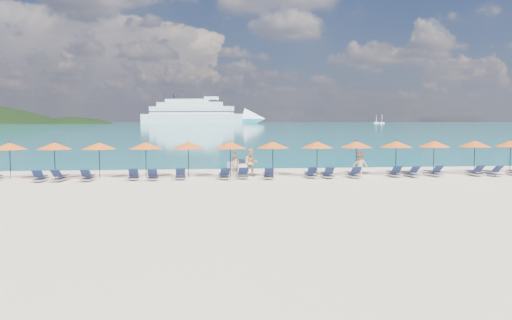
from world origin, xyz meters
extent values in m
plane|color=beige|center=(0.00, 0.00, 0.00)|extent=(1400.00, 1400.00, 0.00)
cube|color=#1FA9B2|center=(0.00, 660.00, 0.01)|extent=(1600.00, 1300.00, 0.01)
ellipsoid|color=black|center=(-150.00, 560.00, -35.00)|extent=(162.00, 126.00, 85.50)
cube|color=white|center=(-13.28, 550.49, 5.46)|extent=(121.02, 57.30, 10.92)
cone|color=white|center=(55.36, 528.59, 5.46)|extent=(30.18, 30.18, 24.01)
cube|color=white|center=(-15.36, 551.15, 15.28)|extent=(97.15, 46.88, 8.73)
cube|color=white|center=(-17.44, 551.82, 21.83)|extent=(75.90, 38.23, 5.46)
cube|color=white|center=(-19.52, 552.48, 26.20)|extent=(52.02, 27.81, 3.82)
cube|color=black|center=(-15.36, 551.15, 13.64)|extent=(98.36, 47.45, 0.98)
cube|color=black|center=(-15.36, 551.15, 17.46)|extent=(95.94, 46.30, 0.98)
cylinder|color=black|center=(-33.87, 557.06, 30.56)|extent=(4.80, 4.80, 6.00)
cube|color=white|center=(200.65, 524.71, 0.75)|extent=(5.66, 1.89, 1.51)
cylinder|color=white|center=(200.65, 524.71, 5.66)|extent=(0.34, 0.34, 9.43)
cube|color=white|center=(220.93, 599.82, 0.82)|extent=(6.13, 2.04, 1.63)
cylinder|color=white|center=(220.93, 599.82, 6.13)|extent=(0.37, 0.37, 10.22)
cube|color=silver|center=(-0.67, 8.83, 0.28)|extent=(1.51, 2.39, 0.51)
cube|color=black|center=(-0.61, 8.65, 0.65)|extent=(0.74, 1.03, 0.33)
cylinder|color=black|center=(-0.85, 9.36, 0.79)|extent=(0.50, 0.22, 0.06)
imported|color=tan|center=(-1.14, 4.53, 0.79)|extent=(0.68, 0.66, 1.58)
imported|color=tan|center=(-0.13, 4.65, 0.90)|extent=(0.92, 0.60, 1.79)
imported|color=tan|center=(7.00, 4.74, 0.76)|extent=(1.05, 0.63, 1.52)
cylinder|color=black|center=(-14.82, 4.94, 1.10)|extent=(0.05, 0.05, 2.20)
cone|color=#E45617|center=(-14.82, 4.94, 2.02)|extent=(2.10, 2.10, 0.42)
sphere|color=black|center=(-14.82, 4.94, 2.24)|extent=(0.08, 0.08, 0.08)
cylinder|color=black|center=(-12.21, 4.95, 1.10)|extent=(0.05, 0.05, 2.20)
cone|color=#E45617|center=(-12.21, 4.95, 2.02)|extent=(2.10, 2.10, 0.42)
sphere|color=black|center=(-12.21, 4.95, 2.24)|extent=(0.08, 0.08, 0.08)
cylinder|color=black|center=(-9.50, 4.75, 1.10)|extent=(0.05, 0.05, 2.20)
cone|color=#E45617|center=(-9.50, 4.75, 2.02)|extent=(2.10, 2.10, 0.42)
sphere|color=black|center=(-9.50, 4.75, 2.24)|extent=(0.08, 0.08, 0.08)
cylinder|color=black|center=(-6.70, 4.87, 1.10)|extent=(0.05, 0.05, 2.20)
cone|color=#E45617|center=(-6.70, 4.87, 2.02)|extent=(2.10, 2.10, 0.42)
sphere|color=black|center=(-6.70, 4.87, 2.24)|extent=(0.08, 0.08, 0.08)
cylinder|color=black|center=(-4.07, 4.83, 1.10)|extent=(0.05, 0.05, 2.20)
cone|color=#E45617|center=(-4.07, 4.83, 2.02)|extent=(2.10, 2.10, 0.42)
sphere|color=black|center=(-4.07, 4.83, 2.24)|extent=(0.08, 0.08, 0.08)
cylinder|color=black|center=(-1.45, 4.68, 1.10)|extent=(0.05, 0.05, 2.20)
cone|color=#E45617|center=(-1.45, 4.68, 2.02)|extent=(2.10, 2.10, 0.42)
sphere|color=black|center=(-1.45, 4.68, 2.24)|extent=(0.08, 0.08, 0.08)
cylinder|color=black|center=(1.29, 4.88, 1.10)|extent=(0.05, 0.05, 2.20)
cone|color=#E45617|center=(1.29, 4.88, 2.02)|extent=(2.10, 2.10, 0.42)
sphere|color=black|center=(1.29, 4.88, 2.24)|extent=(0.08, 0.08, 0.08)
cylinder|color=black|center=(4.12, 4.66, 1.10)|extent=(0.05, 0.05, 2.20)
cone|color=#E45617|center=(4.12, 4.66, 2.02)|extent=(2.10, 2.10, 0.42)
sphere|color=black|center=(4.12, 4.66, 2.24)|extent=(0.08, 0.08, 0.08)
cylinder|color=black|center=(6.75, 4.78, 1.10)|extent=(0.05, 0.05, 2.20)
cone|color=#E45617|center=(6.75, 4.78, 2.02)|extent=(2.10, 2.10, 0.42)
sphere|color=black|center=(6.75, 4.78, 2.24)|extent=(0.08, 0.08, 0.08)
cylinder|color=black|center=(9.45, 4.85, 1.10)|extent=(0.05, 0.05, 2.20)
cone|color=#E45617|center=(9.45, 4.85, 2.02)|extent=(2.10, 2.10, 0.42)
sphere|color=black|center=(9.45, 4.85, 2.24)|extent=(0.08, 0.08, 0.08)
cylinder|color=black|center=(12.06, 4.85, 1.10)|extent=(0.05, 0.05, 2.20)
cone|color=#E45617|center=(12.06, 4.85, 2.02)|extent=(2.10, 2.10, 0.42)
sphere|color=black|center=(12.06, 4.85, 2.24)|extent=(0.08, 0.08, 0.08)
cylinder|color=black|center=(14.88, 4.81, 1.10)|extent=(0.05, 0.05, 2.20)
cone|color=#E45617|center=(14.88, 4.81, 2.02)|extent=(2.10, 2.10, 0.42)
sphere|color=black|center=(14.88, 4.81, 2.24)|extent=(0.08, 0.08, 0.08)
cylinder|color=black|center=(17.43, 4.81, 1.10)|extent=(0.05, 0.05, 2.20)
cone|color=#E45617|center=(17.43, 4.81, 2.02)|extent=(2.10, 2.10, 0.42)
sphere|color=black|center=(17.43, 4.81, 2.24)|extent=(0.08, 0.08, 0.08)
cube|color=silver|center=(-12.65, 3.53, 0.14)|extent=(0.71, 1.73, 0.06)
cube|color=#172145|center=(-12.66, 3.78, 0.30)|extent=(0.61, 1.13, 0.04)
cube|color=#172145|center=(-12.62, 2.99, 0.55)|extent=(0.58, 0.57, 0.43)
cube|color=silver|center=(-11.56, 3.60, 0.14)|extent=(0.78, 1.75, 0.06)
cube|color=#172145|center=(-11.53, 3.85, 0.30)|extent=(0.65, 1.15, 0.04)
cube|color=#172145|center=(-11.61, 3.06, 0.55)|extent=(0.60, 0.59, 0.43)
cube|color=silver|center=(-9.94, 3.55, 0.14)|extent=(0.66, 1.71, 0.06)
cube|color=#172145|center=(-9.93, 3.80, 0.30)|extent=(0.57, 1.11, 0.04)
cube|color=#172145|center=(-9.95, 3.01, 0.55)|extent=(0.56, 0.55, 0.43)
cube|color=silver|center=(-7.30, 3.79, 0.14)|extent=(0.75, 1.74, 0.06)
cube|color=#172145|center=(-7.32, 4.04, 0.30)|extent=(0.63, 1.14, 0.04)
cube|color=#172145|center=(-7.26, 3.25, 0.55)|extent=(0.59, 0.58, 0.43)
cube|color=silver|center=(-6.15, 3.57, 0.14)|extent=(0.69, 1.72, 0.06)
cube|color=#172145|center=(-6.16, 3.82, 0.30)|extent=(0.59, 1.12, 0.04)
cube|color=#172145|center=(-6.13, 3.02, 0.55)|extent=(0.57, 0.56, 0.43)
cube|color=silver|center=(-4.53, 3.77, 0.14)|extent=(0.71, 1.73, 0.06)
cube|color=#172145|center=(-4.55, 4.02, 0.30)|extent=(0.61, 1.13, 0.04)
cube|color=#172145|center=(-4.50, 3.22, 0.55)|extent=(0.58, 0.57, 0.43)
cube|color=silver|center=(-1.88, 3.59, 0.14)|extent=(0.72, 1.74, 0.06)
cube|color=#172145|center=(-1.90, 3.84, 0.30)|extent=(0.62, 1.13, 0.04)
cube|color=#172145|center=(-1.85, 3.04, 0.55)|extent=(0.58, 0.57, 0.43)
cube|color=silver|center=(-0.74, 3.76, 0.14)|extent=(0.63, 1.71, 0.06)
cube|color=#172145|center=(-0.74, 4.01, 0.30)|extent=(0.56, 1.10, 0.04)
cube|color=#172145|center=(-0.74, 3.21, 0.55)|extent=(0.55, 0.54, 0.43)
cube|color=silver|center=(0.83, 3.46, 0.14)|extent=(0.76, 1.75, 0.06)
cube|color=#172145|center=(0.85, 3.70, 0.30)|extent=(0.64, 1.14, 0.04)
cube|color=#172145|center=(0.78, 2.91, 0.55)|extent=(0.59, 0.58, 0.43)
cube|color=silver|center=(3.51, 3.78, 0.14)|extent=(0.67, 1.72, 0.06)
cube|color=#172145|center=(3.52, 4.03, 0.30)|extent=(0.58, 1.11, 0.04)
cube|color=#172145|center=(3.50, 3.23, 0.55)|extent=(0.56, 0.55, 0.43)
cube|color=silver|center=(4.52, 3.55, 0.14)|extent=(0.67, 1.72, 0.06)
cube|color=#172145|center=(4.53, 3.80, 0.30)|extent=(0.58, 1.12, 0.04)
cube|color=#172145|center=(4.51, 3.00, 0.55)|extent=(0.57, 0.55, 0.43)
cube|color=silver|center=(6.17, 3.45, 0.14)|extent=(0.63, 1.70, 0.06)
cube|color=#172145|center=(6.17, 3.70, 0.30)|extent=(0.55, 1.10, 0.04)
cube|color=#172145|center=(6.17, 2.90, 0.55)|extent=(0.55, 0.54, 0.43)
cube|color=silver|center=(8.92, 3.78, 0.14)|extent=(0.74, 1.74, 0.06)
cube|color=#172145|center=(8.94, 4.02, 0.30)|extent=(0.63, 1.14, 0.04)
cube|color=#172145|center=(8.88, 3.23, 0.55)|extent=(0.59, 0.57, 0.43)
cube|color=silver|center=(9.95, 3.63, 0.14)|extent=(0.77, 1.75, 0.06)
cube|color=#172145|center=(9.93, 3.87, 0.30)|extent=(0.65, 1.15, 0.04)
cube|color=#172145|center=(10.00, 3.08, 0.55)|extent=(0.60, 0.59, 0.43)
cube|color=silver|center=(11.54, 3.76, 0.14)|extent=(0.74, 1.74, 0.06)
cube|color=#172145|center=(11.52, 4.01, 0.30)|extent=(0.62, 1.14, 0.04)
cube|color=#172145|center=(11.57, 3.22, 0.55)|extent=(0.59, 0.57, 0.43)
cube|color=silver|center=(14.31, 3.73, 0.14)|extent=(0.63, 1.70, 0.06)
cube|color=#172145|center=(14.31, 3.98, 0.30)|extent=(0.56, 1.10, 0.04)
cube|color=#172145|center=(14.30, 3.18, 0.55)|extent=(0.55, 0.54, 0.43)
cube|color=silver|center=(15.32, 3.45, 0.14)|extent=(0.79, 1.75, 0.06)
cube|color=#172145|center=(15.29, 3.70, 0.30)|extent=(0.66, 1.15, 0.04)
cube|color=#172145|center=(15.37, 2.91, 0.55)|extent=(0.60, 0.59, 0.43)
camera|label=1|loc=(-3.19, -26.63, 3.56)|focal=35.00mm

